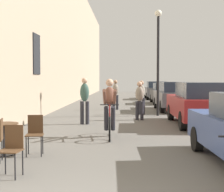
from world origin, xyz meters
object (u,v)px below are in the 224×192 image
object	(u,v)px
cyclist_on_bicycle	(110,110)
parked_car_fifth	(156,90)
pedestrian_near	(85,98)
parked_car_fourth	(164,93)
pedestrian_furthest	(115,93)
parked_car_second	(200,103)
pedestrian_mid	(140,98)
cafe_chair_near_toward_street	(12,147)
parked_car_third	(174,96)
pedestrian_far	(141,95)
street_lamp	(158,49)
cafe_chair_mid_toward_street	(35,132)
cafe_table_mid	(4,132)

from	to	relation	value
cyclist_on_bicycle	parked_car_fifth	size ratio (longest dim) A/B	0.41
pedestrian_near	parked_car_fourth	world-z (taller)	pedestrian_near
pedestrian_furthest	parked_car_fourth	size ratio (longest dim) A/B	0.41
parked_car_second	cyclist_on_bicycle	bearing A→B (deg)	-139.00
cyclist_on_bicycle	pedestrian_furthest	xyz separation A→B (m)	(-0.07, 9.23, 0.13)
pedestrian_mid	parked_car_second	xyz separation A→B (m)	(2.14, -1.56, -0.08)
pedestrian_mid	pedestrian_furthest	xyz separation A→B (m)	(-1.13, 4.88, 0.03)
cafe_chair_near_toward_street	parked_car_third	world-z (taller)	parked_car_third
parked_car_third	parked_car_fourth	xyz separation A→B (m)	(0.07, 5.56, -0.06)
pedestrian_near	parked_car_fifth	xyz separation A→B (m)	(4.21, 16.85, -0.20)
pedestrian_furthest	parked_car_fifth	bearing A→B (deg)	73.06
cafe_chair_near_toward_street	pedestrian_furthest	world-z (taller)	pedestrian_furthest
cyclist_on_bicycle	parked_car_fourth	xyz separation A→B (m)	(3.20, 14.29, -0.06)
cafe_chair_near_toward_street	pedestrian_far	distance (m)	11.09
pedestrian_near	street_lamp	xyz separation A→B (m)	(3.05, 3.19, 2.11)
parked_car_second	parked_car_third	size ratio (longest dim) A/B	1.01
pedestrian_near	street_lamp	distance (m)	4.89
cafe_chair_mid_toward_street	parked_car_fourth	distance (m)	17.34
cafe_chair_mid_toward_street	parked_car_fifth	world-z (taller)	parked_car_fifth
cafe_chair_near_toward_street	cafe_chair_mid_toward_street	bearing A→B (deg)	91.22
cafe_table_mid	pedestrian_near	xyz separation A→B (m)	(1.19, 5.38, 0.47)
cafe_chair_near_toward_street	pedestrian_far	size ratio (longest dim) A/B	0.54
pedestrian_mid	parked_car_fifth	bearing A→B (deg)	82.32
parked_car_third	cyclist_on_bicycle	bearing A→B (deg)	-109.75
pedestrian_furthest	street_lamp	distance (m)	4.32
pedestrian_furthest	parked_car_third	bearing A→B (deg)	-8.88
cafe_table_mid	parked_car_second	bearing A→B (deg)	43.82
pedestrian_far	pedestrian_furthest	bearing A→B (deg)	117.10
cafe_table_mid	pedestrian_mid	distance (m)	7.58
pedestrian_mid	pedestrian_far	size ratio (longest dim) A/B	0.98
pedestrian_mid	parked_car_fifth	size ratio (longest dim) A/B	0.38
cyclist_on_bicycle	parked_car_second	distance (m)	4.24
pedestrian_furthest	parked_car_third	xyz separation A→B (m)	(3.20, -0.50, -0.13)
street_lamp	parked_car_fourth	size ratio (longest dim) A/B	1.20
cafe_table_mid	pedestrian_far	world-z (taller)	pedestrian_far
parked_car_second	parked_car_fifth	size ratio (longest dim) A/B	1.04
cafe_chair_near_toward_street	pedestrian_near	xyz separation A→B (m)	(0.47, 7.01, 0.48)
cyclist_on_bicycle	parked_car_third	bearing A→B (deg)	70.25
cafe_chair_near_toward_street	cyclist_on_bicycle	bearing A→B (deg)	69.35
parked_car_fifth	pedestrian_far	bearing A→B (deg)	-98.18
cafe_table_mid	cafe_chair_near_toward_street	bearing A→B (deg)	-66.22
cyclist_on_bicycle	parked_car_fourth	distance (m)	14.65
pedestrian_near	parked_car_second	xyz separation A→B (m)	(4.27, -0.14, -0.17)
cafe_table_mid	parked_car_third	world-z (taller)	parked_car_third
pedestrian_near	street_lamp	world-z (taller)	street_lamp
pedestrian_near	cafe_table_mid	bearing A→B (deg)	-102.45
pedestrian_near	pedestrian_mid	size ratio (longest dim) A/B	1.09
pedestrian_far	parked_car_fifth	size ratio (longest dim) A/B	0.38
pedestrian_mid	pedestrian_far	xyz separation A→B (m)	(0.19, 2.29, 0.02)
pedestrian_far	street_lamp	world-z (taller)	street_lamp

